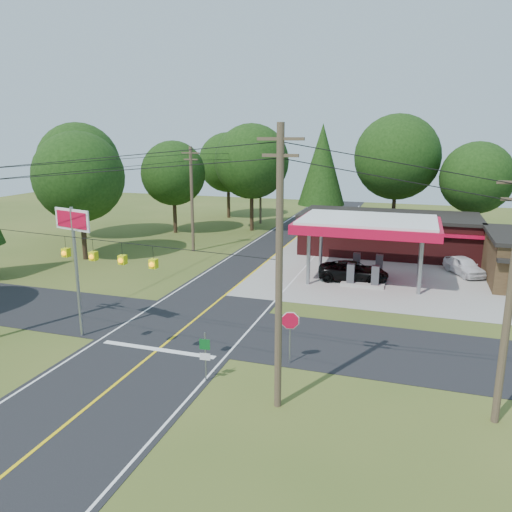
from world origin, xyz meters
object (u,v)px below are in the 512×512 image
(suv_car, at_px, (353,271))
(sedan_car, at_px, (464,266))
(octagonal_stop_sign, at_px, (290,325))
(big_stop_sign, at_px, (74,241))
(gas_canopy, at_px, (368,226))

(suv_car, bearing_deg, sedan_car, -65.78)
(sedan_car, height_order, octagonal_stop_sign, octagonal_stop_sign)
(sedan_car, height_order, big_stop_sign, big_stop_sign)
(sedan_car, bearing_deg, octagonal_stop_sign, -141.82)
(sedan_car, xyz_separation_m, octagonal_stop_sign, (-9.44, -20.01, 1.32))
(big_stop_sign, bearing_deg, gas_canopy, 49.22)
(sedan_car, distance_m, big_stop_sign, 29.86)
(gas_canopy, relative_size, sedan_car, 2.47)
(gas_canopy, xyz_separation_m, suv_car, (-0.86, -0.46, -3.52))
(gas_canopy, height_order, sedan_car, gas_canopy)
(suv_car, xyz_separation_m, octagonal_stop_sign, (-1.14, -15.56, 1.31))
(big_stop_sign, bearing_deg, sedan_car, 43.34)
(big_stop_sign, bearing_deg, suv_car, 50.22)
(sedan_car, bearing_deg, big_stop_sign, -163.23)
(big_stop_sign, xyz_separation_m, octagonal_stop_sign, (12.00, 0.22, -3.43))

